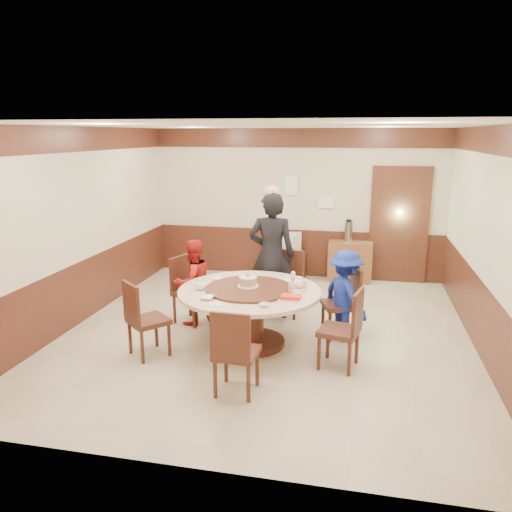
% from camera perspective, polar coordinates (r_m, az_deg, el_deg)
% --- Properties ---
extents(room, '(6.00, 6.04, 2.84)m').
position_cam_1_polar(room, '(6.73, 1.40, -0.12)').
color(room, '#C1B29A').
rests_on(room, ground).
extents(banquet_table, '(1.84, 1.84, 0.78)m').
position_cam_1_polar(banquet_table, '(6.49, -0.74, -5.69)').
color(banquet_table, '#472016').
rests_on(banquet_table, ground).
extents(chair_0, '(0.57, 0.56, 0.97)m').
position_cam_1_polar(chair_0, '(6.91, 9.70, -6.68)').
color(chair_0, '#472016').
rests_on(chair_0, ground).
extents(chair_1, '(0.49, 0.50, 0.97)m').
position_cam_1_polar(chair_1, '(7.65, 3.49, -4.46)').
color(chair_1, '#472016').
rests_on(chair_1, ground).
extents(chair_2, '(0.57, 0.56, 0.97)m').
position_cam_1_polar(chair_2, '(7.39, -7.49, -5.21)').
color(chair_2, '#472016').
rests_on(chair_2, ground).
extents(chair_3, '(0.62, 0.62, 0.97)m').
position_cam_1_polar(chair_3, '(6.40, -12.31, -8.51)').
color(chair_3, '#472016').
rests_on(chair_3, ground).
extents(chair_4, '(0.46, 0.47, 0.97)m').
position_cam_1_polar(chair_4, '(5.41, -2.30, -12.49)').
color(chair_4, '#472016').
rests_on(chair_4, ground).
extents(chair_5, '(0.53, 0.53, 0.97)m').
position_cam_1_polar(chair_5, '(6.04, 9.62, -9.77)').
color(chair_5, '#472016').
rests_on(chair_5, ground).
extents(person_standing, '(0.73, 0.52, 1.89)m').
position_cam_1_polar(person_standing, '(7.40, 1.79, 0.09)').
color(person_standing, black).
rests_on(person_standing, ground).
extents(person_red, '(0.75, 0.77, 1.25)m').
position_cam_1_polar(person_red, '(7.24, -7.22, -2.97)').
color(person_red, '#A91A16').
rests_on(person_red, ground).
extents(person_blue, '(0.86, 0.91, 1.23)m').
position_cam_1_polar(person_blue, '(6.72, 10.16, -4.48)').
color(person_blue, navy).
rests_on(person_blue, ground).
extents(birthday_cake, '(0.28, 0.28, 0.19)m').
position_cam_1_polar(birthday_cake, '(6.44, -0.92, -2.93)').
color(birthday_cake, white).
rests_on(birthday_cake, banquet_table).
extents(teapot_left, '(0.17, 0.15, 0.13)m').
position_cam_1_polar(teapot_left, '(6.45, -6.41, -3.33)').
color(teapot_left, white).
rests_on(teapot_left, banquet_table).
extents(teapot_right, '(0.17, 0.15, 0.13)m').
position_cam_1_polar(teapot_right, '(6.51, 4.96, -3.11)').
color(teapot_right, white).
rests_on(teapot_right, banquet_table).
extents(bowl_0, '(0.14, 0.14, 0.04)m').
position_cam_1_polar(bowl_0, '(6.84, -4.37, -2.64)').
color(bowl_0, white).
rests_on(bowl_0, banquet_table).
extents(bowl_1, '(0.12, 0.12, 0.04)m').
position_cam_1_polar(bowl_1, '(5.81, 0.97, -5.61)').
color(bowl_1, white).
rests_on(bowl_1, banquet_table).
extents(bowl_2, '(0.16, 0.16, 0.04)m').
position_cam_1_polar(bowl_2, '(6.08, -5.61, -4.77)').
color(bowl_2, white).
rests_on(bowl_2, banquet_table).
extents(bowl_3, '(0.12, 0.12, 0.04)m').
position_cam_1_polar(bowl_3, '(6.13, 5.07, -4.60)').
color(bowl_3, white).
rests_on(bowl_3, banquet_table).
extents(saucer_near, '(0.18, 0.18, 0.01)m').
position_cam_1_polar(saucer_near, '(5.88, -4.53, -5.53)').
color(saucer_near, white).
rests_on(saucer_near, banquet_table).
extents(saucer_far, '(0.18, 0.18, 0.01)m').
position_cam_1_polar(saucer_far, '(6.81, 3.88, -2.80)').
color(saucer_far, white).
rests_on(saucer_far, banquet_table).
extents(shrimp_platter, '(0.30, 0.20, 0.06)m').
position_cam_1_polar(shrimp_platter, '(6.03, 4.02, -4.81)').
color(shrimp_platter, white).
rests_on(shrimp_platter, banquet_table).
extents(bottle_0, '(0.06, 0.06, 0.16)m').
position_cam_1_polar(bottle_0, '(6.26, 3.98, -3.61)').
color(bottle_0, silver).
rests_on(bottle_0, banquet_table).
extents(bottle_1, '(0.06, 0.06, 0.16)m').
position_cam_1_polar(bottle_1, '(6.33, 5.47, -3.43)').
color(bottle_1, silver).
rests_on(bottle_1, banquet_table).
extents(bottle_2, '(0.06, 0.06, 0.16)m').
position_cam_1_polar(bottle_2, '(6.64, 4.26, -2.58)').
color(bottle_2, silver).
rests_on(bottle_2, banquet_table).
extents(tv_stand, '(0.85, 0.45, 0.50)m').
position_cam_1_polar(tv_stand, '(9.59, 3.14, -1.02)').
color(tv_stand, '#472016').
rests_on(tv_stand, ground).
extents(television, '(0.67, 0.16, 0.39)m').
position_cam_1_polar(television, '(9.48, 3.17, 1.57)').
color(television, gray).
rests_on(television, tv_stand).
extents(side_cabinet, '(0.80, 0.40, 0.75)m').
position_cam_1_polar(side_cabinet, '(9.48, 10.68, -0.63)').
color(side_cabinet, brown).
rests_on(side_cabinet, ground).
extents(thermos, '(0.15, 0.15, 0.38)m').
position_cam_1_polar(thermos, '(9.36, 10.51, 2.74)').
color(thermos, silver).
rests_on(thermos, side_cabinet).
extents(notice_left, '(0.25, 0.00, 0.35)m').
position_cam_1_polar(notice_left, '(9.50, 4.08, 8.04)').
color(notice_left, white).
rests_on(notice_left, room).
extents(notice_right, '(0.30, 0.00, 0.22)m').
position_cam_1_polar(notice_right, '(9.47, 7.96, 6.10)').
color(notice_right, white).
rests_on(notice_right, room).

